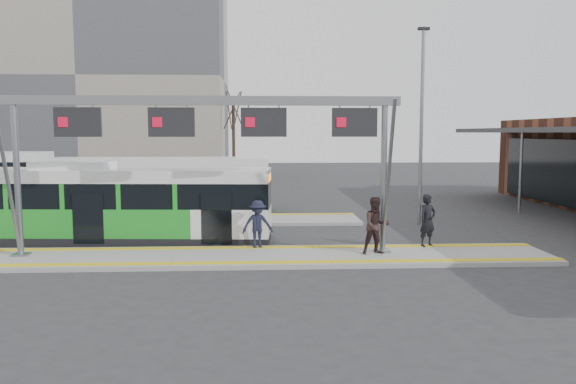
# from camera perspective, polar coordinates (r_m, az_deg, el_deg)

# --- Properties ---
(ground) EXTENTS (120.00, 120.00, 0.00)m
(ground) POSITION_cam_1_polar(r_m,az_deg,el_deg) (18.75, -7.03, -6.83)
(ground) COLOR #2D2D30
(ground) RESTS_ON ground
(platform_main) EXTENTS (22.00, 3.00, 0.15)m
(platform_main) POSITION_cam_1_polar(r_m,az_deg,el_deg) (18.73, -7.04, -6.60)
(platform_main) COLOR gray
(platform_main) RESTS_ON ground
(platform_second) EXTENTS (20.00, 3.00, 0.15)m
(platform_second) POSITION_cam_1_polar(r_m,az_deg,el_deg) (27.08, -14.27, -2.83)
(platform_second) COLOR gray
(platform_second) RESTS_ON ground
(tactile_main) EXTENTS (22.00, 2.65, 0.02)m
(tactile_main) POSITION_cam_1_polar(r_m,az_deg,el_deg) (18.71, -7.04, -6.35)
(tactile_main) COLOR yellow
(tactile_main) RESTS_ON platform_main
(tactile_second) EXTENTS (20.00, 0.35, 0.02)m
(tactile_second) POSITION_cam_1_polar(r_m,az_deg,el_deg) (28.18, -13.82, -2.30)
(tactile_second) COLOR yellow
(tactile_second) RESTS_ON platform_second
(gantry) EXTENTS (13.00, 1.68, 5.20)m
(gantry) POSITION_cam_1_polar(r_m,az_deg,el_deg) (18.56, -8.22, 6.41)
(gantry) COLOR slate
(gantry) RESTS_ON platform_main
(apartment_block) EXTENTS (24.50, 12.50, 18.40)m
(apartment_block) POSITION_cam_1_polar(r_m,az_deg,el_deg) (56.59, -18.93, 10.83)
(apartment_block) COLOR gray
(apartment_block) RESTS_ON ground
(hero_bus) EXTENTS (11.31, 3.10, 3.07)m
(hero_bus) POSITION_cam_1_polar(r_m,az_deg,el_deg) (22.32, -16.46, -1.29)
(hero_bus) COLOR black
(hero_bus) RESTS_ON ground
(bg_bus_green) EXTENTS (11.45, 2.62, 2.85)m
(bg_bus_green) POSITION_cam_1_polar(r_m,az_deg,el_deg) (30.48, -12.80, 0.71)
(bg_bus_green) COLOR black
(bg_bus_green) RESTS_ON ground
(passenger_a) EXTENTS (0.80, 0.69, 1.85)m
(passenger_a) POSITION_cam_1_polar(r_m,az_deg,el_deg) (20.44, 14.00, -2.82)
(passenger_a) COLOR black
(passenger_a) RESTS_ON platform_main
(passenger_b) EXTENTS (1.03, 0.86, 1.90)m
(passenger_b) POSITION_cam_1_polar(r_m,az_deg,el_deg) (18.81, 8.96, -3.40)
(passenger_b) COLOR #2F1F1F
(passenger_b) RESTS_ON platform_main
(passenger_c) EXTENTS (1.20, 0.85, 1.68)m
(passenger_c) POSITION_cam_1_polar(r_m,az_deg,el_deg) (19.58, -3.12, -3.29)
(passenger_c) COLOR black
(passenger_c) RESTS_ON platform_main
(tree_left) EXTENTS (1.40, 1.40, 8.27)m
(tree_left) POSITION_cam_1_polar(r_m,az_deg,el_deg) (49.88, -11.88, 8.33)
(tree_left) COLOR #382B21
(tree_left) RESTS_ON ground
(tree_mid) EXTENTS (1.40, 1.40, 7.96)m
(tree_mid) POSITION_cam_1_polar(r_m,az_deg,el_deg) (48.95, -5.57, 8.20)
(tree_mid) COLOR #382B21
(tree_mid) RESTS_ON ground
(lamp_east) EXTENTS (0.50, 0.25, 8.78)m
(lamp_east) POSITION_cam_1_polar(r_m,az_deg,el_deg) (25.99, 13.40, 6.92)
(lamp_east) COLOR slate
(lamp_east) RESTS_ON ground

